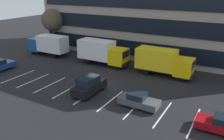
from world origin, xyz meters
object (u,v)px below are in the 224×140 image
object	(u,v)px
box_truck_yellow_all	(163,61)
bare_tree	(52,20)
box_truck_blue	(48,44)
box_truck_yellow	(102,51)
suv_black	(89,85)
sedan_charcoal	(138,100)
sedan_maroon	(222,125)

from	to	relation	value
box_truck_yellow_all	bare_tree	world-z (taller)	bare_tree
box_truck_blue	box_truck_yellow	size ratio (longest dim) A/B	0.95
box_truck_yellow	bare_tree	size ratio (longest dim) A/B	1.06
suv_black	bare_tree	world-z (taller)	bare_tree
sedan_charcoal	bare_tree	distance (m)	26.67
suv_black	box_truck_yellow_all	bearing A→B (deg)	61.29
box_truck_yellow_all	bare_tree	bearing A→B (deg)	171.26
box_truck_blue	bare_tree	world-z (taller)	bare_tree
box_truck_yellow	sedan_maroon	xyz separation A→B (m)	(17.77, -10.21, -1.34)
box_truck_yellow_all	bare_tree	size ratio (longest dim) A/B	1.03
box_truck_yellow_all	box_truck_blue	xyz separation A→B (m)	(-19.93, -0.21, -0.04)
bare_tree	suv_black	bearing A→B (deg)	-37.35
suv_black	sedan_maroon	bearing A→B (deg)	-3.31
sedan_maroon	suv_black	size ratio (longest dim) A/B	0.91
sedan_charcoal	suv_black	xyz separation A→B (m)	(-5.96, 0.16, 0.29)
box_truck_blue	sedan_charcoal	distance (m)	22.78
sedan_charcoal	suv_black	bearing A→B (deg)	178.45
sedan_maroon	sedan_charcoal	distance (m)	7.63
sedan_charcoal	bare_tree	world-z (taller)	bare_tree
sedan_maroon	bare_tree	xyz separation A→B (m)	(-30.42, 13.64, 4.67)
box_truck_yellow	sedan_maroon	size ratio (longest dim) A/B	1.93
sedan_charcoal	suv_black	world-z (taller)	suv_black
box_truck_yellow	sedan_charcoal	size ratio (longest dim) A/B	1.93
box_truck_yellow	sedan_maroon	bearing A→B (deg)	-29.87
box_truck_yellow	box_truck_yellow_all	bearing A→B (deg)	0.26
box_truck_yellow_all	suv_black	bearing A→B (deg)	-118.71
box_truck_yellow_all	sedan_charcoal	size ratio (longest dim) A/B	1.87
box_truck_blue	suv_black	xyz separation A→B (m)	(14.75, -9.25, -0.96)
box_truck_yellow	sedan_maroon	distance (m)	20.54
sedan_charcoal	box_truck_yellow_all	bearing A→B (deg)	94.62
sedan_charcoal	bare_tree	xyz separation A→B (m)	(-22.81, 13.02, 4.67)
box_truck_blue	bare_tree	distance (m)	5.39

